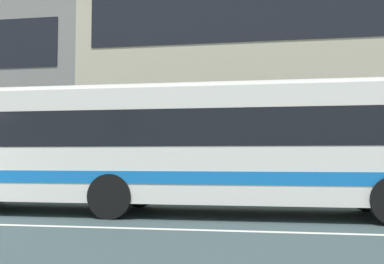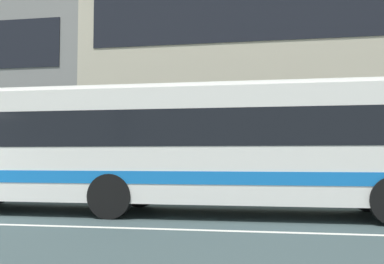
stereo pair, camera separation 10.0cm
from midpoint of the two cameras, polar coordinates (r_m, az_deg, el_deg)
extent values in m
cube|color=#BAB198|center=(24.11, 12.55, 9.06)|extent=(19.09, 10.63, 13.00)
cube|color=black|center=(19.25, 13.37, 15.48)|extent=(17.57, 0.04, 2.60)
cube|color=white|center=(10.77, -4.30, -1.92)|extent=(12.36, 2.58, 2.56)
cube|color=black|center=(10.79, -4.29, 0.12)|extent=(11.62, 2.60, 0.82)
cube|color=blue|center=(10.78, -4.32, -5.66)|extent=(12.12, 2.61, 0.28)
cube|color=white|center=(10.89, -4.27, 5.14)|extent=(11.87, 2.18, 0.12)
cylinder|color=black|center=(11.91, 22.33, -7.25)|extent=(1.00, 0.28, 1.00)
cylinder|color=black|center=(12.13, -6.56, -7.40)|extent=(1.00, 0.28, 1.00)
cylinder|color=black|center=(9.92, -10.39, -8.28)|extent=(1.00, 0.28, 1.00)
camera|label=1|loc=(0.05, -89.73, -0.02)|focal=40.62mm
camera|label=2|loc=(0.05, 90.27, 0.02)|focal=40.62mm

